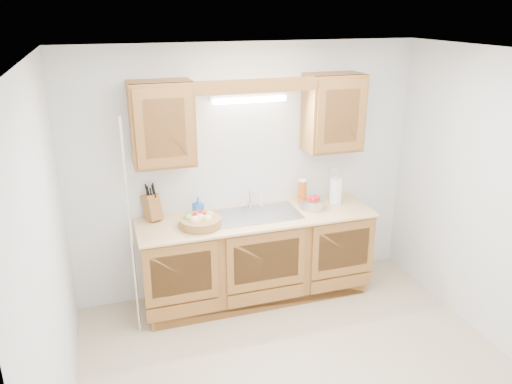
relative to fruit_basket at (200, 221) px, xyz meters
name	(u,v)px	position (x,y,z in m)	size (l,w,h in m)	color
room	(306,232)	(0.57, -1.11, 0.30)	(3.52, 3.50, 2.50)	tan
base_cabinets	(256,257)	(0.57, 0.09, -0.51)	(2.20, 0.60, 0.86)	brown
countertop	(257,218)	(0.57, 0.07, -0.07)	(2.30, 0.63, 0.04)	tan
upper_cabinet_left	(162,124)	(-0.26, 0.22, 0.87)	(0.55, 0.33, 0.75)	brown
upper_cabinet_right	(333,113)	(1.40, 0.22, 0.87)	(0.55, 0.33, 0.75)	brown
valance	(257,86)	(0.57, 0.08, 1.19)	(2.20, 0.05, 0.12)	brown
fluorescent_fixture	(249,98)	(0.57, 0.30, 1.04)	(0.76, 0.08, 0.08)	white
sink	(256,222)	(0.57, 0.09, -0.13)	(0.84, 0.46, 0.36)	#9E9EA3
wire_shelf_pole	(131,233)	(-0.63, -0.18, 0.05)	(0.03, 0.03, 2.00)	silver
outlet_plate	(333,172)	(1.52, 0.38, 0.20)	(0.08, 0.01, 0.12)	white
fruit_basket	(200,221)	(0.00, 0.00, 0.00)	(0.46, 0.46, 0.12)	#A67943
knife_block	(152,207)	(-0.40, 0.29, 0.07)	(0.19, 0.24, 0.36)	brown
orange_canister	(302,192)	(1.11, 0.24, 0.07)	(0.09, 0.09, 0.25)	#D7560B
soap_bottle	(198,207)	(0.03, 0.23, 0.04)	(0.09, 0.09, 0.19)	blue
sponge	(308,198)	(1.22, 0.33, -0.04)	(0.13, 0.11, 0.02)	#CC333F
paper_towel	(336,191)	(1.44, 0.14, 0.08)	(0.16, 0.16, 0.32)	silver
apple_bowl	(312,203)	(1.16, 0.09, 0.00)	(0.31, 0.31, 0.13)	silver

